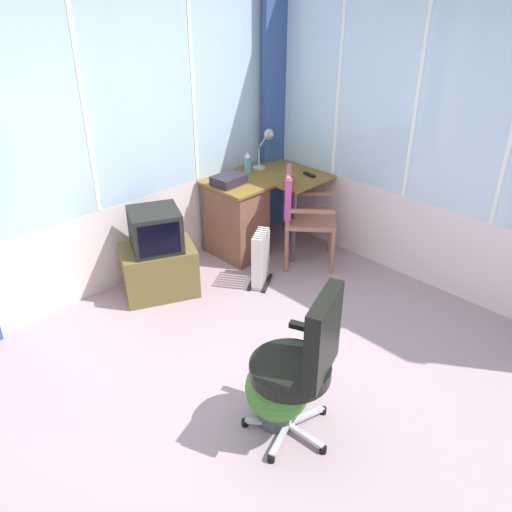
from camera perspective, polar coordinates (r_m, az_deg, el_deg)
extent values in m
cube|color=#A08790|center=(3.83, 1.36, -15.60)|extent=(5.33, 5.12, 0.06)
cube|color=silver|center=(4.99, -15.93, 0.71)|extent=(4.33, 0.06, 0.78)
cube|color=silver|center=(4.55, -18.11, 14.80)|extent=(4.24, 0.06, 1.74)
cube|color=white|center=(4.55, -18.11, 14.80)|extent=(0.04, 0.07, 1.74)
cube|color=white|center=(5.12, -6.99, 17.39)|extent=(0.04, 0.07, 1.74)
cube|color=silver|center=(5.10, 18.97, 0.87)|extent=(0.06, 4.12, 0.78)
cube|color=silver|center=(4.68, 21.49, 14.59)|extent=(0.06, 4.04, 1.74)
cube|color=white|center=(4.86, 17.05, 15.78)|extent=(0.07, 0.04, 1.74)
cube|color=white|center=(5.30, 9.08, 17.66)|extent=(0.07, 0.04, 1.74)
cube|color=#33508A|center=(5.74, 2.07, 15.27)|extent=(0.32, 0.11, 2.60)
cube|color=brown|center=(5.42, 0.24, 8.52)|extent=(1.10, 0.62, 0.02)
cube|color=brown|center=(5.31, 5.46, 7.93)|extent=(0.62, 0.26, 0.02)
cube|color=brown|center=(5.37, -2.21, 3.75)|extent=(0.40, 0.58, 0.74)
cylinder|color=#4C4C51|center=(5.23, 4.06, 2.99)|extent=(0.04, 0.04, 0.75)
cylinder|color=#4C4C51|center=(5.45, -5.58, 4.05)|extent=(0.04, 0.04, 0.75)
cylinder|color=#B2B7BC|center=(5.60, 0.32, 9.43)|extent=(0.13, 0.13, 0.02)
cylinder|color=#B2B7BC|center=(5.56, 0.33, 10.47)|extent=(0.02, 0.02, 0.20)
cylinder|color=#B2B7BC|center=(5.52, 0.93, 12.44)|extent=(0.05, 0.12, 0.17)
cone|color=#B2B7BC|center=(5.51, 1.62, 12.84)|extent=(0.14, 0.13, 0.12)
cube|color=black|center=(5.43, 5.73, 8.65)|extent=(0.06, 0.15, 0.02)
cylinder|color=#48B4D7|center=(5.47, -0.91, 9.73)|extent=(0.06, 0.06, 0.16)
cone|color=white|center=(5.43, -0.92, 10.80)|extent=(0.06, 0.06, 0.06)
cube|color=#27232D|center=(5.18, -2.94, 8.14)|extent=(0.31, 0.25, 0.09)
cylinder|color=#9C634D|center=(5.14, 8.19, 0.36)|extent=(0.04, 0.04, 0.45)
cylinder|color=#9C634D|center=(5.53, 7.94, 2.54)|extent=(0.04, 0.04, 0.45)
cylinder|color=#9C634D|center=(5.12, 3.28, 0.53)|extent=(0.04, 0.04, 0.45)
cylinder|color=#9C634D|center=(5.51, 3.37, 2.71)|extent=(0.04, 0.04, 0.45)
cube|color=#9C634D|center=(5.21, 5.82, 3.95)|extent=(0.68, 0.68, 0.04)
cube|color=#9C634D|center=(5.11, 3.48, 6.63)|extent=(0.35, 0.31, 0.47)
cube|color=#B83F83|center=(5.10, 3.49, 6.87)|extent=(0.38, 0.35, 0.39)
cube|color=#9C634D|center=(4.94, 5.97, 4.77)|extent=(0.32, 0.35, 0.03)
cube|color=#9C634D|center=(5.34, 5.88, 6.70)|extent=(0.32, 0.35, 0.03)
cube|color=#B7B7BF|center=(3.52, 2.57, -19.02)|extent=(0.27, 0.14, 0.02)
cylinder|color=black|center=(3.45, 1.63, -20.85)|extent=(0.05, 0.05, 0.05)
cube|color=#B7B7BF|center=(3.55, 5.28, -18.56)|extent=(0.05, 0.28, 0.02)
cylinder|color=black|center=(3.52, 7.18, -19.87)|extent=(0.05, 0.05, 0.05)
cube|color=#B7B7BF|center=(3.67, 5.36, -16.67)|extent=(0.28, 0.10, 0.02)
cylinder|color=black|center=(3.74, 7.18, -16.09)|extent=(0.05, 0.05, 0.05)
cube|color=#B7B7BF|center=(3.70, 2.87, -15.97)|extent=(0.18, 0.26, 0.02)
cylinder|color=black|center=(3.82, 2.32, -14.75)|extent=(0.05, 0.05, 0.05)
cube|color=#B7B7BF|center=(3.62, 1.12, -17.35)|extent=(0.21, 0.24, 0.02)
cylinder|color=black|center=(3.64, -1.18, -17.42)|extent=(0.05, 0.05, 0.05)
cylinder|color=#B7B7BF|center=(3.46, 3.55, -15.04)|extent=(0.05, 0.05, 0.40)
cylinder|color=black|center=(3.30, 3.67, -12.04)|extent=(0.50, 0.50, 0.09)
cube|color=black|center=(3.06, 7.17, -8.57)|extent=(0.43, 0.24, 0.53)
cube|color=black|center=(3.41, 5.38, -7.64)|extent=(0.13, 0.22, 0.04)
cube|color=black|center=(3.02, 1.87, -13.26)|extent=(0.13, 0.22, 0.04)
cube|color=brown|center=(4.86, -10.30, -1.52)|extent=(0.76, 0.66, 0.46)
cube|color=black|center=(4.67, -10.73, 2.79)|extent=(0.55, 0.54, 0.36)
cube|color=black|center=(4.49, -10.26, 1.72)|extent=(0.32, 0.15, 0.28)
cube|color=silver|center=(4.78, 0.09, -0.89)|extent=(0.07, 0.10, 0.50)
cube|color=silver|center=(4.81, 0.21, -0.64)|extent=(0.07, 0.10, 0.50)
cube|color=silver|center=(4.85, 0.33, -0.41)|extent=(0.07, 0.10, 0.50)
cube|color=silver|center=(4.88, 0.45, -0.17)|extent=(0.07, 0.10, 0.50)
cube|color=silver|center=(4.92, 0.57, 0.06)|extent=(0.07, 0.10, 0.50)
cube|color=silver|center=(4.95, 0.69, 0.29)|extent=(0.07, 0.10, 0.50)
cube|color=silver|center=(4.99, 0.80, 0.51)|extent=(0.07, 0.10, 0.50)
cube|color=black|center=(5.00, 1.22, -2.92)|extent=(0.28, 0.19, 0.03)
cube|color=black|center=(5.03, -0.33, -2.72)|extent=(0.28, 0.19, 0.03)
cube|color=silver|center=(5.01, 0.91, 0.98)|extent=(0.09, 0.10, 0.35)
cylinder|color=#3F4B4A|center=(3.66, 2.26, -16.40)|extent=(0.27, 0.27, 0.11)
sphere|color=#407E30|center=(3.51, 2.33, -13.94)|extent=(0.42, 0.42, 0.42)
sphere|color=#448937|center=(3.48, 3.86, -12.58)|extent=(0.23, 0.23, 0.23)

